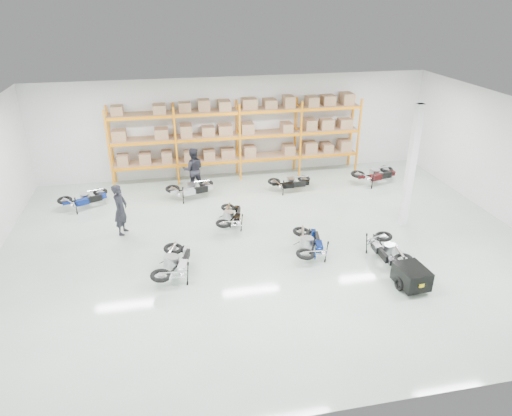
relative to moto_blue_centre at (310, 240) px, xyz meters
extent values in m
plane|color=#ADC1AE|center=(-1.14, 0.90, -0.54)|extent=(18.00, 18.00, 0.00)
plane|color=white|center=(-1.14, 0.90, 3.96)|extent=(18.00, 18.00, 0.00)
plane|color=silver|center=(-1.14, 7.90, 1.71)|extent=(18.00, 0.00, 18.00)
plane|color=silver|center=(-1.14, -6.10, 1.71)|extent=(18.00, 0.00, 18.00)
cube|color=orange|center=(-6.74, 6.90, 1.21)|extent=(0.08, 0.08, 3.50)
cube|color=orange|center=(-6.74, 7.80, 1.21)|extent=(0.08, 0.08, 3.50)
cube|color=orange|center=(-3.94, 6.90, 1.21)|extent=(0.08, 0.08, 3.50)
cube|color=orange|center=(-3.94, 7.80, 1.21)|extent=(0.08, 0.08, 3.50)
cube|color=orange|center=(-1.14, 6.90, 1.21)|extent=(0.08, 0.08, 3.50)
cube|color=orange|center=(-1.14, 7.80, 1.21)|extent=(0.08, 0.08, 3.50)
cube|color=orange|center=(1.66, 6.90, 1.21)|extent=(0.08, 0.08, 3.50)
cube|color=orange|center=(1.66, 7.80, 1.21)|extent=(0.08, 0.08, 3.50)
cube|color=orange|center=(4.46, 6.90, 1.21)|extent=(0.08, 0.08, 3.50)
cube|color=orange|center=(4.46, 7.80, 1.21)|extent=(0.08, 0.08, 3.50)
cube|color=orange|center=(-5.34, 6.90, 0.36)|extent=(2.70, 0.08, 0.12)
cube|color=orange|center=(-5.34, 7.80, 0.36)|extent=(2.70, 0.08, 0.12)
cube|color=#96734D|center=(-5.34, 7.35, 0.43)|extent=(2.68, 0.88, 0.02)
cube|color=#96734D|center=(-5.34, 7.35, 0.66)|extent=(2.40, 0.70, 0.44)
cube|color=orange|center=(-2.54, 6.90, 0.36)|extent=(2.70, 0.08, 0.12)
cube|color=orange|center=(-2.54, 7.80, 0.36)|extent=(2.70, 0.08, 0.12)
cube|color=#96734D|center=(-2.54, 7.35, 0.43)|extent=(2.68, 0.88, 0.02)
cube|color=#96734D|center=(-2.54, 7.35, 0.66)|extent=(2.40, 0.70, 0.44)
cube|color=orange|center=(0.26, 6.90, 0.36)|extent=(2.70, 0.08, 0.12)
cube|color=orange|center=(0.26, 7.80, 0.36)|extent=(2.70, 0.08, 0.12)
cube|color=#96734D|center=(0.26, 7.35, 0.43)|extent=(2.68, 0.88, 0.02)
cube|color=#96734D|center=(0.26, 7.35, 0.66)|extent=(2.40, 0.70, 0.44)
cube|color=orange|center=(3.06, 6.90, 0.36)|extent=(2.70, 0.08, 0.12)
cube|color=orange|center=(3.06, 7.80, 0.36)|extent=(2.70, 0.08, 0.12)
cube|color=#96734D|center=(3.06, 7.35, 0.43)|extent=(2.68, 0.88, 0.02)
cube|color=#96734D|center=(3.06, 7.35, 0.66)|extent=(2.40, 0.70, 0.44)
cube|color=orange|center=(-5.34, 6.90, 1.46)|extent=(2.70, 0.08, 0.12)
cube|color=orange|center=(-5.34, 7.80, 1.46)|extent=(2.70, 0.08, 0.12)
cube|color=#96734D|center=(-5.34, 7.35, 1.53)|extent=(2.68, 0.88, 0.02)
cube|color=#96734D|center=(-5.34, 7.35, 1.76)|extent=(2.40, 0.70, 0.44)
cube|color=orange|center=(-2.54, 6.90, 1.46)|extent=(2.70, 0.08, 0.12)
cube|color=orange|center=(-2.54, 7.80, 1.46)|extent=(2.70, 0.08, 0.12)
cube|color=#96734D|center=(-2.54, 7.35, 1.53)|extent=(2.68, 0.88, 0.02)
cube|color=#96734D|center=(-2.54, 7.35, 1.76)|extent=(2.40, 0.70, 0.44)
cube|color=orange|center=(0.26, 6.90, 1.46)|extent=(2.70, 0.08, 0.12)
cube|color=orange|center=(0.26, 7.80, 1.46)|extent=(2.70, 0.08, 0.12)
cube|color=#96734D|center=(0.26, 7.35, 1.53)|extent=(2.68, 0.88, 0.02)
cube|color=#96734D|center=(0.26, 7.35, 1.76)|extent=(2.40, 0.70, 0.44)
cube|color=orange|center=(3.06, 6.90, 1.46)|extent=(2.70, 0.08, 0.12)
cube|color=orange|center=(3.06, 7.80, 1.46)|extent=(2.70, 0.08, 0.12)
cube|color=#96734D|center=(3.06, 7.35, 1.53)|extent=(2.68, 0.88, 0.02)
cube|color=#96734D|center=(3.06, 7.35, 1.76)|extent=(2.40, 0.70, 0.44)
cube|color=orange|center=(-5.34, 6.90, 2.56)|extent=(2.70, 0.08, 0.12)
cube|color=orange|center=(-5.34, 7.80, 2.56)|extent=(2.70, 0.08, 0.12)
cube|color=#96734D|center=(-5.34, 7.35, 2.63)|extent=(2.68, 0.88, 0.02)
cube|color=#96734D|center=(-5.34, 7.35, 2.86)|extent=(2.40, 0.70, 0.44)
cube|color=orange|center=(-2.54, 6.90, 2.56)|extent=(2.70, 0.08, 0.12)
cube|color=orange|center=(-2.54, 7.80, 2.56)|extent=(2.70, 0.08, 0.12)
cube|color=#96734D|center=(-2.54, 7.35, 2.63)|extent=(2.68, 0.88, 0.02)
cube|color=#96734D|center=(-2.54, 7.35, 2.86)|extent=(2.40, 0.70, 0.44)
cube|color=orange|center=(0.26, 6.90, 2.56)|extent=(2.70, 0.08, 0.12)
cube|color=orange|center=(0.26, 7.80, 2.56)|extent=(2.70, 0.08, 0.12)
cube|color=#96734D|center=(0.26, 7.35, 2.63)|extent=(2.68, 0.88, 0.02)
cube|color=#96734D|center=(0.26, 7.35, 2.86)|extent=(2.40, 0.70, 0.44)
cube|color=orange|center=(3.06, 6.90, 2.56)|extent=(2.70, 0.08, 0.12)
cube|color=orange|center=(3.06, 7.80, 2.56)|extent=(2.70, 0.08, 0.12)
cube|color=#96734D|center=(3.06, 7.35, 2.63)|extent=(2.68, 0.88, 0.02)
cube|color=#96734D|center=(3.06, 7.35, 2.86)|extent=(2.40, 0.70, 0.44)
cube|color=white|center=(4.06, 1.40, 1.71)|extent=(0.25, 0.25, 4.50)
cube|color=black|center=(2.32, -2.41, -0.12)|extent=(0.85, 1.04, 0.57)
cube|color=yellow|center=(2.32, -2.90, -0.12)|extent=(0.17, 0.03, 0.11)
torus|color=black|center=(1.93, -2.41, -0.33)|extent=(0.08, 0.39, 0.39)
torus|color=black|center=(2.71, -2.41, -0.33)|extent=(0.08, 0.39, 0.39)
cylinder|color=black|center=(2.32, -1.74, -0.07)|extent=(0.12, 0.93, 0.04)
imported|color=black|center=(-6.11, 2.73, 0.40)|extent=(0.63, 0.79, 1.87)
imported|color=black|center=(-3.30, 6.15, 0.42)|extent=(0.95, 0.75, 1.91)
camera|label=1|loc=(-4.28, -12.35, 7.35)|focal=32.00mm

